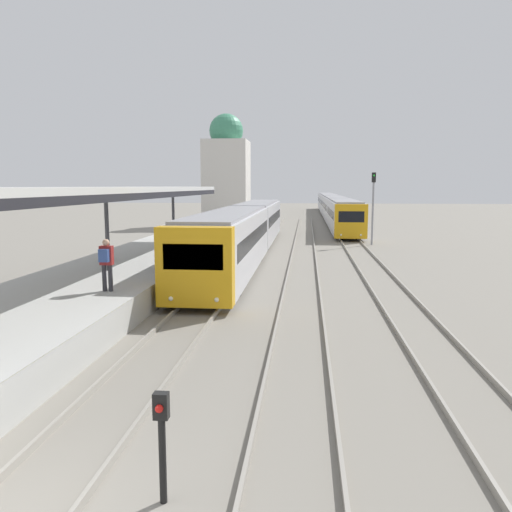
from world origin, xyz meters
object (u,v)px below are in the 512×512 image
object	(u,v)px
person_on_platform	(106,261)
signal_post_near	(162,434)
train_near	(247,228)
signal_mast_far	(373,200)
train_far	(332,206)

from	to	relation	value
person_on_platform	signal_post_near	bearing A→B (deg)	-63.73
train_near	signal_mast_far	size ratio (longest dim) A/B	5.64
person_on_platform	train_far	bearing A→B (deg)	79.58
train_near	signal_post_near	size ratio (longest dim) A/B	18.85
person_on_platform	train_far	xyz separation A→B (m)	(9.63, 52.38, -0.26)
person_on_platform	signal_mast_far	bearing A→B (deg)	63.27
person_on_platform	signal_mast_far	distance (m)	24.53
signal_post_near	signal_mast_far	world-z (taller)	signal_mast_far
person_on_platform	train_far	world-z (taller)	train_far
train_far	signal_mast_far	distance (m)	30.57
signal_post_near	person_on_platform	bearing A→B (deg)	116.27
signal_mast_far	person_on_platform	bearing A→B (deg)	-116.73
person_on_platform	signal_mast_far	world-z (taller)	signal_mast_far
train_near	person_on_platform	bearing A→B (deg)	-99.47
train_near	signal_mast_far	bearing A→B (deg)	36.94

